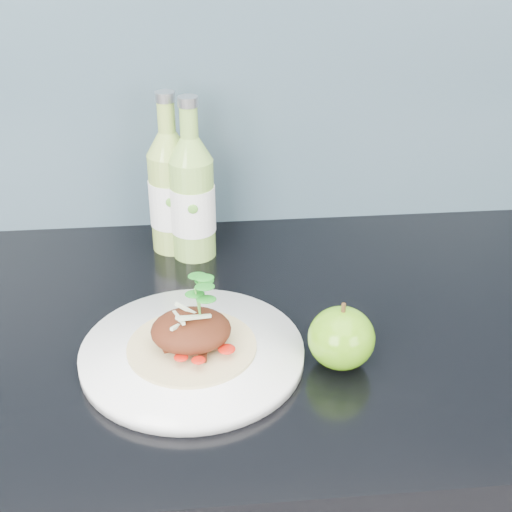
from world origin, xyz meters
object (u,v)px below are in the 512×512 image
object	(u,v)px
cider_bottle_left	(171,192)
cider_bottle_right	(192,198)
dinner_plate	(192,353)
green_apple	(341,338)

from	to	relation	value
cider_bottle_left	cider_bottle_right	size ratio (longest dim) A/B	1.00
dinner_plate	cider_bottle_right	xyz separation A→B (m)	(0.01, 0.26, 0.08)
cider_bottle_left	green_apple	bearing A→B (deg)	-50.09
green_apple	cider_bottle_left	xyz separation A→B (m)	(-0.19, 0.30, 0.05)
cider_bottle_right	green_apple	bearing A→B (deg)	-61.83
cider_bottle_left	dinner_plate	bearing A→B (deg)	-77.63
green_apple	cider_bottle_left	distance (m)	0.36
green_apple	cider_bottle_right	world-z (taller)	cider_bottle_right
cider_bottle_left	cider_bottle_right	bearing A→B (deg)	-31.55
dinner_plate	green_apple	size ratio (longest dim) A/B	3.06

